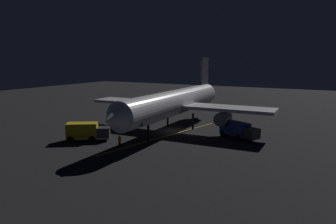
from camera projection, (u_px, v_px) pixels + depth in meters
ground_plane at (174, 131)px, 53.36m from camera, size 180.00×180.00×0.20m
apron_guide_stripe at (166, 136)px, 49.55m from camera, size 5.60×26.44×0.01m
airliner at (175, 103)px, 53.10m from camera, size 32.48×37.93×12.29m
baggage_truck at (86, 132)px, 46.82m from camera, size 6.31×5.13×2.65m
catering_truck at (238, 130)px, 48.13m from camera, size 6.62×4.54×2.43m
ground_crew_worker at (120, 142)px, 42.90m from camera, size 0.40×0.40×1.74m
traffic_cone_near_left at (93, 136)px, 48.55m from camera, size 0.50×0.50×0.55m
traffic_cone_near_right at (142, 130)px, 52.80m from camera, size 0.50×0.50×0.55m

